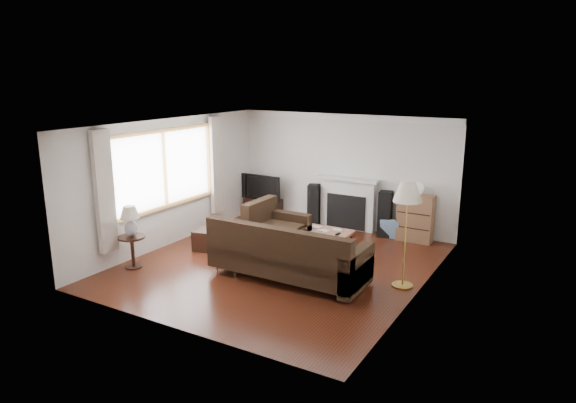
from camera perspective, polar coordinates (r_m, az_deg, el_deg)
The scene contains 17 objects.
room at distance 8.92m, azimuth -0.97°, elevation 0.53°, with size 5.10×5.60×2.54m.
window at distance 10.18m, azimuth -13.49°, elevation 3.55°, with size 0.12×2.74×1.54m, color olive.
curtain_near at distance 9.15m, azimuth -19.74°, elevation 1.00°, with size 0.10×0.35×2.10m, color beige.
curtain_far at distance 11.30m, azimuth -7.96°, elevation 4.05°, with size 0.10×0.35×2.10m, color beige.
fireplace at distance 11.30m, azimuth 6.64°, elevation -0.19°, with size 1.40×0.26×1.15m, color white.
tv_stand at distance 12.24m, azimuth -2.79°, elevation -0.70°, with size 0.89×0.40×0.45m, color black.
television at distance 12.11m, azimuth -2.76°, elevation 1.67°, with size 1.03×0.14×0.59m, color black.
speaker_left at distance 11.56m, azimuth 2.88°, elevation -0.37°, with size 0.26×0.31×0.92m, color black.
speaker_right at distance 10.92m, azimuth 10.72°, elevation -1.37°, with size 0.27×0.32×0.96m, color black.
bookshelf at distance 10.72m, azimuth 13.98°, elevation -1.80°, with size 0.71×0.34×0.97m, color brown.
globe_lamp at distance 10.58m, azimuth 14.18°, elevation 1.42°, with size 0.26×0.26×0.26m, color white.
sectional_sofa at distance 8.53m, azimuth 0.04°, elevation -5.65°, with size 2.85×2.08×0.92m, color black.
coffee_table at distance 10.00m, azimuth 4.17°, elevation -4.26°, with size 1.03×0.56×0.40m, color #9E654B.
footstool at distance 10.12m, azimuth -8.91°, elevation -4.19°, with size 0.47×0.47×0.39m, color black.
floor_lamp at distance 8.29m, azimuth 12.89°, elevation -3.67°, with size 0.45×0.45×1.73m, color #B2943E.
side_table at distance 9.45m, azimuth -16.88°, elevation -5.39°, with size 0.46×0.46×0.58m, color black.
table_lamp at distance 9.28m, azimuth -17.12°, elevation -2.13°, with size 0.33×0.33×0.54m, color silver.
Camera 1 is at (4.49, -7.42, 3.33)m, focal length 32.00 mm.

